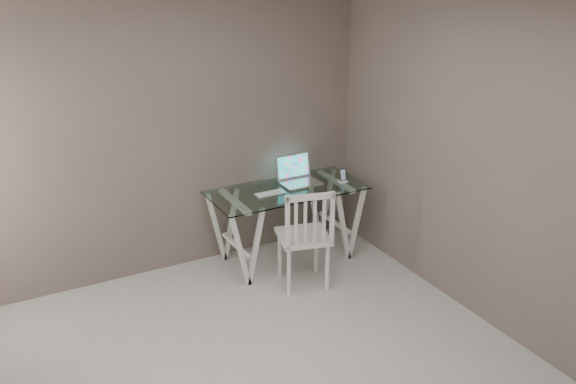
% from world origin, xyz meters
% --- Properties ---
extents(room, '(4.50, 4.52, 2.71)m').
position_xyz_m(room, '(-0.06, 0.02, 1.72)').
color(room, '#AAA8A2').
rests_on(room, ground).
extents(desk, '(1.50, 0.70, 0.75)m').
position_xyz_m(desk, '(1.07, 1.85, 0.38)').
color(desk, silver).
rests_on(desk, ground).
extents(chair, '(0.54, 0.54, 0.97)m').
position_xyz_m(chair, '(0.95, 1.29, 0.53)').
color(chair, silver).
rests_on(chair, ground).
extents(laptop, '(0.37, 0.31, 0.26)m').
position_xyz_m(laptop, '(1.25, 1.97, 0.81)').
color(laptop, silver).
rests_on(laptop, desk).
extents(keyboard, '(0.29, 0.13, 0.01)m').
position_xyz_m(keyboard, '(0.86, 1.82, 0.75)').
color(keyboard, silver).
rests_on(keyboard, desk).
extents(mouse, '(0.11, 0.07, 0.04)m').
position_xyz_m(mouse, '(1.04, 1.60, 0.76)').
color(mouse, white).
rests_on(mouse, desk).
extents(phone_dock, '(0.07, 0.07, 0.13)m').
position_xyz_m(phone_dock, '(1.64, 1.76, 0.78)').
color(phone_dock, white).
rests_on(phone_dock, desk).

